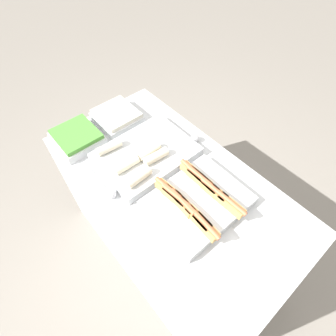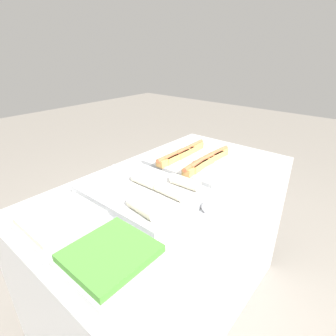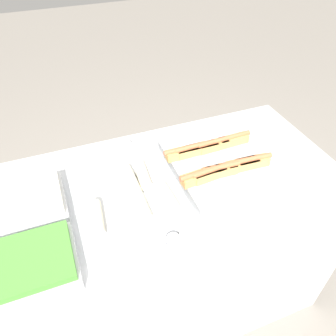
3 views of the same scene
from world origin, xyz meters
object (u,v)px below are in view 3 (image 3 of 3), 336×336
at_px(tray_wraps, 126,190).
at_px(tray_hotdogs, 215,163).
at_px(tray_side_front, 35,264).
at_px(serving_spoon_far, 123,145).
at_px(serving_spoon_near, 168,241).
at_px(tray_side_back, 29,204).

bearing_deg(tray_wraps, tray_hotdogs, 1.62).
bearing_deg(tray_side_front, tray_wraps, 31.39).
relative_size(tray_side_front, serving_spoon_far, 1.04).
height_order(tray_hotdogs, serving_spoon_near, tray_hotdogs).
xyz_separation_m(tray_hotdogs, tray_wraps, (-0.39, -0.01, -0.01)).
distance_m(tray_side_front, serving_spoon_near, 0.42).
distance_m(tray_hotdogs, tray_wraps, 0.39).
distance_m(tray_wraps, tray_side_back, 0.35).
xyz_separation_m(tray_wraps, tray_side_front, (-0.35, -0.21, 0.00)).
xyz_separation_m(tray_hotdogs, tray_side_back, (-0.74, 0.04, -0.00)).
bearing_deg(serving_spoon_far, tray_side_front, -129.29).
height_order(tray_wraps, serving_spoon_far, tray_wraps).
bearing_deg(tray_side_front, serving_spoon_far, 50.71).
relative_size(tray_side_back, serving_spoon_far, 1.04).
bearing_deg(serving_spoon_near, tray_side_back, 141.90).
bearing_deg(tray_side_back, tray_side_front, -90.00).
bearing_deg(serving_spoon_near, serving_spoon_far, 90.32).
height_order(tray_wraps, serving_spoon_near, tray_wraps).
bearing_deg(serving_spoon_far, tray_side_back, -150.16).
relative_size(tray_hotdogs, serving_spoon_near, 1.74).
xyz_separation_m(tray_wraps, tray_side_back, (-0.35, 0.06, 0.00)).
bearing_deg(tray_side_back, serving_spoon_far, 29.84).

